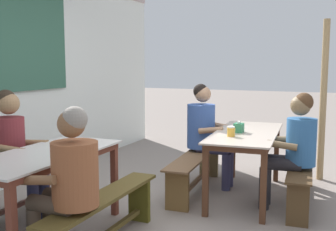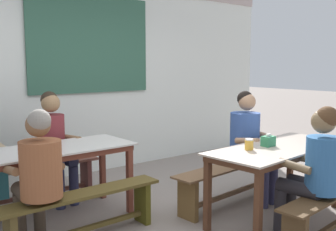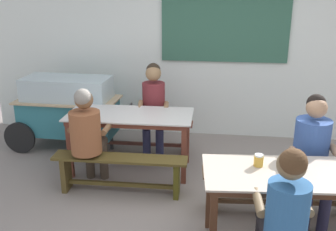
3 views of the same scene
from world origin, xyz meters
The scene contains 14 objects.
ground_plane centered at (0.00, 0.00, 0.00)m, with size 40.00×40.00×0.00m, color gray.
backdrop_wall centered at (0.00, 2.43, 1.56)m, with size 7.40×0.23×2.98m.
dining_table_far centered at (-1.05, 0.94, 0.70)m, with size 1.60×0.74×0.78m.
dining_table_near centered at (0.81, -0.46, 0.70)m, with size 1.77×0.84×0.78m.
bench_far_front centered at (-1.04, 0.32, 0.31)m, with size 1.56×0.28×0.46m.
bench_near_back centered at (0.76, 0.16, 0.30)m, with size 1.69×0.44×0.46m.
bench_near_front centered at (0.86, -1.07, 0.30)m, with size 1.73×0.39×0.46m.
person_center_facing centered at (-0.84, 1.50, 0.75)m, with size 0.46×0.55×1.32m.
person_left_back_turned centered at (-1.42, 0.38, 0.72)m, with size 0.47×0.57×1.26m.
person_right_near_table centered at (1.02, 0.12, 0.75)m, with size 0.48×0.59×1.32m.
person_near_front centered at (0.58, -1.02, 0.73)m, with size 0.44×0.57×1.27m.
tissue_box centered at (0.73, -0.38, 0.83)m, with size 0.13×0.10×0.13m.
condiment_jar centered at (0.44, -0.37, 0.83)m, with size 0.09×0.09×0.11m.
wooden_support_post centered at (1.95, -1.21, 1.08)m, with size 0.09×0.09×2.15m, color #9D8156.
Camera 1 is at (-3.86, -1.54, 1.57)m, focal length 43.70 mm.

